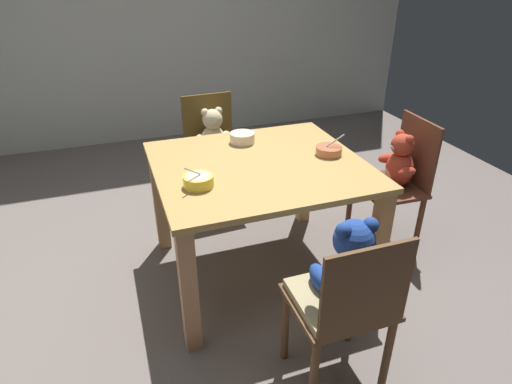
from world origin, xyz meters
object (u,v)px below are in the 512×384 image
at_px(porridge_bowl_terracotta_near_right, 329,150).
at_px(porridge_bowl_yellow_near_left, 198,181).
at_px(dining_table, 259,184).
at_px(teddy_chair_near_right, 397,172).
at_px(porridge_bowl_cream_far_center, 242,138).
at_px(teddy_chair_near_front, 347,283).
at_px(teddy_chair_far_center, 214,142).

xyz_separation_m(porridge_bowl_terracotta_near_right, porridge_bowl_yellow_near_left, (-0.78, -0.14, 0.00)).
relative_size(dining_table, porridge_bowl_terracotta_near_right, 7.20).
distance_m(dining_table, teddy_chair_near_right, 0.93).
bearing_deg(dining_table, porridge_bowl_cream_far_center, 89.00).
relative_size(porridge_bowl_cream_far_center, porridge_bowl_yellow_near_left, 1.00).
bearing_deg(porridge_bowl_yellow_near_left, dining_table, 23.51).
relative_size(teddy_chair_near_right, porridge_bowl_terracotta_near_right, 5.52).
bearing_deg(dining_table, porridge_bowl_terracotta_near_right, -3.01).
bearing_deg(porridge_bowl_terracotta_near_right, porridge_bowl_yellow_near_left, -169.87).
height_order(teddy_chair_near_front, porridge_bowl_cream_far_center, teddy_chair_near_front).
bearing_deg(teddy_chair_near_right, porridge_bowl_terracotta_near_right, 5.35).
relative_size(porridge_bowl_terracotta_near_right, porridge_bowl_cream_far_center, 1.05).
height_order(teddy_chair_far_center, porridge_bowl_terracotta_near_right, porridge_bowl_terracotta_near_right).
relative_size(dining_table, porridge_bowl_cream_far_center, 7.53).
distance_m(teddy_chair_near_right, teddy_chair_near_front, 1.23).
height_order(porridge_bowl_cream_far_center, porridge_bowl_yellow_near_left, porridge_bowl_yellow_near_left).
height_order(dining_table, porridge_bowl_cream_far_center, porridge_bowl_cream_far_center).
height_order(dining_table, porridge_bowl_terracotta_near_right, porridge_bowl_terracotta_near_right).
bearing_deg(teddy_chair_near_right, dining_table, 2.69).
xyz_separation_m(teddy_chair_near_right, porridge_bowl_terracotta_near_right, (-0.51, -0.03, 0.23)).
distance_m(dining_table, teddy_chair_near_front, 0.87).
relative_size(teddy_chair_near_front, porridge_bowl_yellow_near_left, 5.83).
distance_m(dining_table, porridge_bowl_cream_far_center, 0.35).
height_order(teddy_chair_near_right, porridge_bowl_terracotta_near_right, teddy_chair_near_right).
height_order(dining_table, teddy_chair_far_center, teddy_chair_far_center).
bearing_deg(porridge_bowl_cream_far_center, teddy_chair_far_center, 94.20).
relative_size(dining_table, teddy_chair_far_center, 1.33).
xyz_separation_m(teddy_chair_near_front, porridge_bowl_terracotta_near_right, (0.35, 0.84, 0.20)).
height_order(teddy_chair_near_right, porridge_bowl_cream_far_center, teddy_chair_near_right).
bearing_deg(teddy_chair_near_front, porridge_bowl_terracotta_near_right, -22.11).
bearing_deg(teddy_chair_far_center, porridge_bowl_yellow_near_left, -20.71).
xyz_separation_m(teddy_chair_near_right, porridge_bowl_cream_far_center, (-0.92, 0.31, 0.23)).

